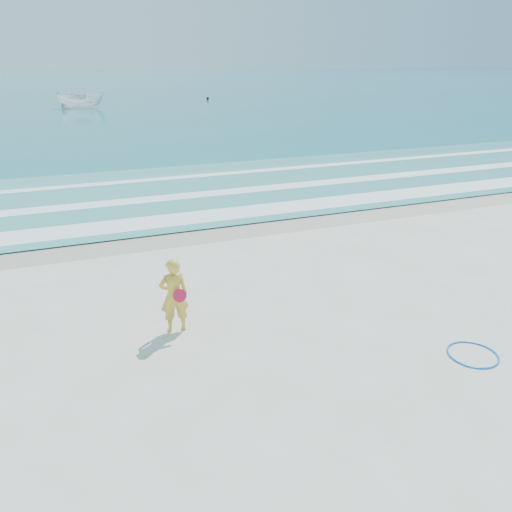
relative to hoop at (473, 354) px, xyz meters
name	(u,v)px	position (x,y,z in m)	size (l,w,h in m)	color
ground	(347,395)	(-2.82, -0.18, -0.02)	(400.00, 400.00, 0.00)	silver
wet_sand	(202,231)	(-2.82, 8.82, -0.01)	(400.00, 2.40, 0.00)	#B2A893
ocean	(72,84)	(-2.82, 104.82, 0.00)	(400.00, 190.00, 0.04)	#19727F
shallow	(169,192)	(-2.82, 13.82, 0.03)	(400.00, 10.00, 0.01)	#59B7AD
foam_near	(192,218)	(-2.82, 10.12, 0.04)	(400.00, 1.40, 0.01)	white
foam_mid	(173,197)	(-2.82, 13.02, 0.04)	(400.00, 0.90, 0.01)	white
foam_far	(157,179)	(-2.82, 16.32, 0.04)	(400.00, 0.60, 0.01)	white
hoop	(473,354)	(0.00, 0.00, 0.00)	(0.93, 0.93, 0.03)	blue
boat	(82,99)	(-3.92, 52.47, 0.97)	(1.84, 4.90, 1.89)	white
buoy	(208,98)	(11.60, 58.07, 0.20)	(0.36, 0.36, 0.36)	black
woman	(174,295)	(-4.98, 2.94, 0.77)	(0.59, 0.42, 1.57)	gold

